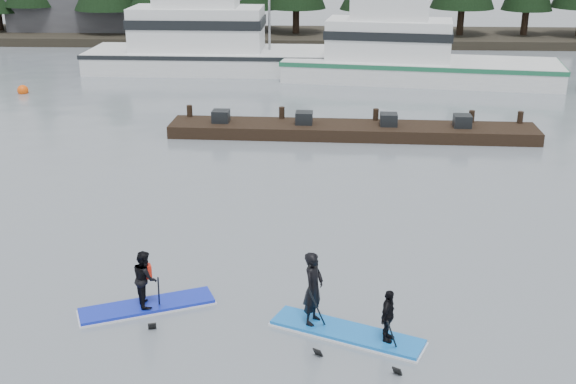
{
  "coord_description": "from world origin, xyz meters",
  "views": [
    {
      "loc": [
        0.9,
        -13.38,
        8.33
      ],
      "look_at": [
        0.0,
        6.0,
        1.1
      ],
      "focal_mm": 45.0,
      "sensor_mm": 36.0,
      "label": 1
    }
  ],
  "objects_px": {
    "fishing_boat_large": "(224,58)",
    "paddleboard_solo": "(146,288)",
    "floating_dock": "(352,130)",
    "fishing_boat_medium": "(412,69)",
    "paddleboard_duo": "(342,309)"
  },
  "relations": [
    {
      "from": "fishing_boat_medium",
      "to": "paddleboard_solo",
      "type": "bearing_deg",
      "value": -100.71
    },
    {
      "from": "fishing_boat_large",
      "to": "paddleboard_duo",
      "type": "height_order",
      "value": "fishing_boat_large"
    },
    {
      "from": "paddleboard_solo",
      "to": "paddleboard_duo",
      "type": "height_order",
      "value": "paddleboard_duo"
    },
    {
      "from": "fishing_boat_large",
      "to": "fishing_boat_medium",
      "type": "distance_m",
      "value": 11.25
    },
    {
      "from": "fishing_boat_medium",
      "to": "paddleboard_duo",
      "type": "distance_m",
      "value": 27.61
    },
    {
      "from": "floating_dock",
      "to": "fishing_boat_medium",
      "type": "bearing_deg",
      "value": 73.89
    },
    {
      "from": "fishing_boat_large",
      "to": "fishing_boat_medium",
      "type": "height_order",
      "value": "fishing_boat_large"
    },
    {
      "from": "fishing_boat_large",
      "to": "fishing_boat_medium",
      "type": "relative_size",
      "value": 1.1
    },
    {
      "from": "fishing_boat_medium",
      "to": "paddleboard_solo",
      "type": "distance_m",
      "value": 27.85
    },
    {
      "from": "paddleboard_duo",
      "to": "fishing_boat_medium",
      "type": "bearing_deg",
      "value": 103.81
    },
    {
      "from": "floating_dock",
      "to": "fishing_boat_large",
      "type": "bearing_deg",
      "value": 118.84
    },
    {
      "from": "fishing_boat_large",
      "to": "floating_dock",
      "type": "bearing_deg",
      "value": -62.31
    },
    {
      "from": "fishing_boat_medium",
      "to": "paddleboard_duo",
      "type": "height_order",
      "value": "fishing_boat_medium"
    },
    {
      "from": "paddleboard_solo",
      "to": "paddleboard_duo",
      "type": "bearing_deg",
      "value": -34.41
    },
    {
      "from": "fishing_boat_large",
      "to": "paddleboard_solo",
      "type": "distance_m",
      "value": 28.84
    }
  ]
}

